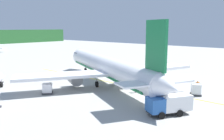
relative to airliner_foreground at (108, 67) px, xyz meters
The scene contains 8 objects.
airliner_foreground is the anchor object (origin of this frame).
service_truck_baggage 18.11m from the airliner_foreground, 112.33° to the right, with size 5.96×4.77×2.56m.
cargo_container_mid 16.41m from the airliner_foreground, 75.60° to the right, with size 2.25×2.25×2.01m.
cargo_container_far 12.10m from the airliner_foreground, 163.98° to the left, with size 2.39×2.39×1.85m.
crew_marshaller 7.28m from the airliner_foreground, 59.70° to the right, with size 0.60×0.37×1.76m.
crew_loader_left 7.74m from the airliner_foreground, 98.21° to the right, with size 0.35×0.61×1.73m.
crew_loader_right 16.55m from the airliner_foreground, 63.91° to the right, with size 0.43×0.55×1.75m.
apron_guide_line 5.93m from the airliner_foreground, 67.21° to the right, with size 0.30×60.00×0.01m, color yellow.
Camera 1 is at (-14.93, -8.91, 10.92)m, focal length 38.40 mm.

